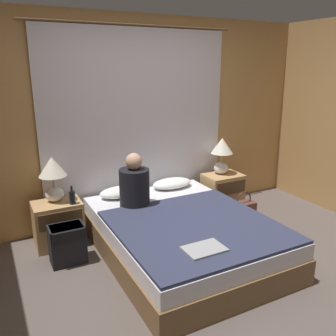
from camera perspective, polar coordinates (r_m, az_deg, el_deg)
The scene contains 16 objects.
ground_plane at distance 3.46m, azimuth 7.20°, elevation -17.66°, with size 16.00×16.00×0.00m, color #564C47.
wall_back at distance 4.46m, azimuth -5.08°, elevation 7.50°, with size 4.89×0.06×2.50m.
curtain_panel at distance 4.42m, azimuth -4.74°, elevation 6.53°, with size 2.58×0.02×2.37m.
bed at distance 3.78m, azimuth 2.24°, elevation -10.83°, with size 1.55×2.09×0.41m.
nightstand_left at distance 4.12m, azimuth -17.18°, elevation -8.50°, with size 0.51×0.38×0.49m.
nightstand_right at distance 4.94m, azimuth 8.74°, elevation -3.78°, with size 0.51×0.38×0.49m.
lamp_left at distance 3.98m, azimuth -17.99°, elevation -0.89°, with size 0.29×0.29×0.50m.
lamp_right at distance 4.83m, azimuth 8.62°, elevation 2.64°, with size 0.29×0.29×0.50m.
pillow_left at distance 4.26m, azimuth -7.51°, elevation -3.81°, with size 0.52×0.29×0.12m.
pillow_right at distance 4.52m, azimuth 0.65°, elevation -2.47°, with size 0.52×0.29×0.12m.
blanket_on_bed at distance 3.48m, azimuth 4.48°, elevation -9.29°, with size 1.49×1.50×0.03m.
person_left_in_bed at distance 3.91m, azimuth -5.41°, elevation -2.73°, with size 0.33×0.33×0.60m.
beer_bottle_on_left_stand at distance 3.92m, azimuth -15.12°, elevation -4.53°, with size 0.07×0.07×0.20m.
laptop_on_bed at distance 3.04m, azimuth 5.84°, elevation -12.79°, with size 0.34×0.24×0.02m.
backpack_on_floor at distance 3.75m, azimuth -15.85°, elevation -11.34°, with size 0.34×0.26×0.40m.
handbag_on_floor at distance 4.69m, azimuth 11.96°, elevation -6.67°, with size 0.30×0.17×0.39m.
Camera 1 is at (-1.68, -2.34, 1.92)m, focal length 38.00 mm.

